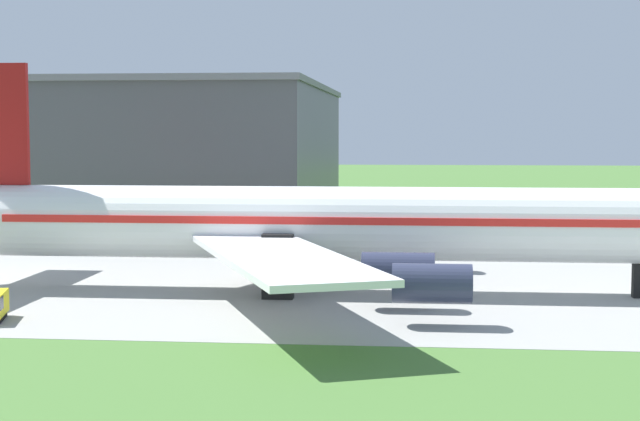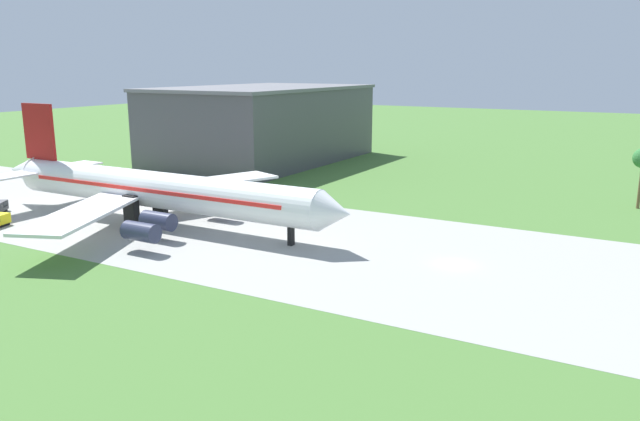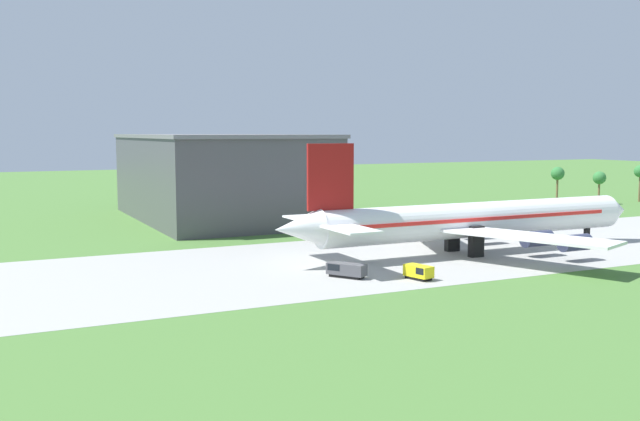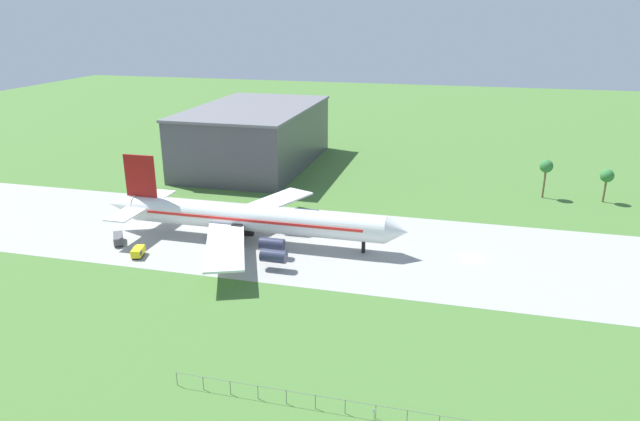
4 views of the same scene
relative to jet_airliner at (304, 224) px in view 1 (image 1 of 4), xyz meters
The scene contains 2 objects.
jet_airliner is the anchor object (origin of this frame).
terminal_building 69.14m from the jet_airliner, 109.35° to the left, with size 36.72×61.20×19.67m.
Camera 1 is at (-40.14, -80.24, 12.94)m, focal length 55.00 mm.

